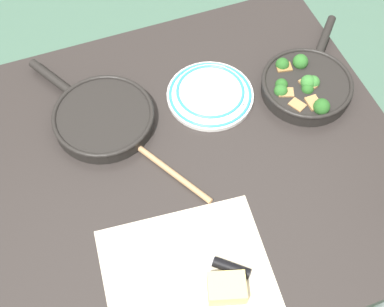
# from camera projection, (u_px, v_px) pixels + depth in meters

# --- Properties ---
(ground_plane) EXTENTS (14.00, 14.00, 0.00)m
(ground_plane) POSITION_uv_depth(u_px,v_px,m) (192.00, 264.00, 1.96)
(ground_plane) COLOR #476B56
(dining_table_red) EXTENTS (1.06, 0.97, 0.73)m
(dining_table_red) POSITION_uv_depth(u_px,v_px,m) (192.00, 174.00, 1.42)
(dining_table_red) COLOR #2D2826
(dining_table_red) RESTS_ON ground_plane
(skillet_broccoli) EXTENTS (0.32, 0.34, 0.07)m
(skillet_broccoli) POSITION_uv_depth(u_px,v_px,m) (306.00, 85.00, 1.44)
(skillet_broccoli) COLOR black
(skillet_broccoli) RESTS_ON dining_table_red
(skillet_eggs) EXTENTS (0.28, 0.39, 0.04)m
(skillet_eggs) POSITION_uv_depth(u_px,v_px,m) (103.00, 117.00, 1.39)
(skillet_eggs) COLOR black
(skillet_eggs) RESTS_ON dining_table_red
(wooden_spoon) EXTENTS (0.20, 0.33, 0.02)m
(wooden_spoon) POSITION_uv_depth(u_px,v_px,m) (142.00, 150.00, 1.35)
(wooden_spoon) COLOR tan
(wooden_spoon) RESTS_ON dining_table_red
(parchment_sheet) EXTENTS (0.39, 0.33, 0.00)m
(parchment_sheet) POSITION_uv_depth(u_px,v_px,m) (187.00, 271.00, 1.19)
(parchment_sheet) COLOR beige
(parchment_sheet) RESTS_ON dining_table_red
(grater_knife) EXTENTS (0.19, 0.17, 0.02)m
(grater_knife) POSITION_uv_depth(u_px,v_px,m) (216.00, 263.00, 1.19)
(grater_knife) COLOR silver
(grater_knife) RESTS_ON dining_table_red
(cheese_block) EXTENTS (0.10, 0.08, 0.04)m
(cheese_block) POSITION_uv_depth(u_px,v_px,m) (227.00, 288.00, 1.14)
(cheese_block) COLOR #EFD67A
(cheese_block) RESTS_ON dining_table_red
(dinner_plate_stack) EXTENTS (0.24, 0.24, 0.03)m
(dinner_plate_stack) POSITION_uv_depth(u_px,v_px,m) (210.00, 94.00, 1.45)
(dinner_plate_stack) COLOR white
(dinner_plate_stack) RESTS_ON dining_table_red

